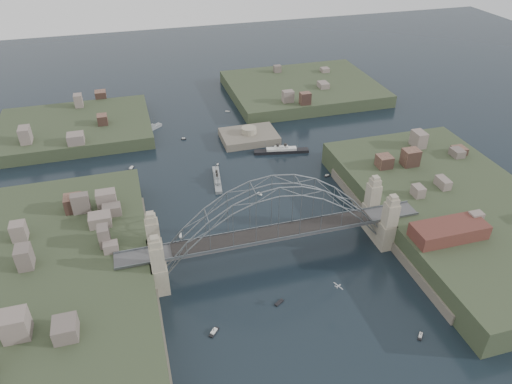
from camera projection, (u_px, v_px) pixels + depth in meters
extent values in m
plane|color=black|center=(274.00, 256.00, 132.42)|extent=(500.00, 500.00, 0.00)
cube|color=#4B4B4E|center=(274.00, 234.00, 128.01)|extent=(84.00, 6.00, 0.70)
cube|color=slate|center=(278.00, 239.00, 125.30)|extent=(84.00, 0.25, 0.50)
cube|color=slate|center=(271.00, 225.00, 130.12)|extent=(84.00, 0.25, 0.50)
cube|color=black|center=(274.00, 232.00, 127.71)|extent=(55.20, 5.20, 0.35)
cube|color=gray|center=(158.00, 265.00, 116.29)|extent=(3.40, 3.40, 17.70)
cube|color=gray|center=(154.00, 240.00, 124.31)|extent=(3.40, 3.40, 17.70)
cube|color=gray|center=(389.00, 222.00, 130.78)|extent=(3.40, 3.40, 17.70)
cube|color=gray|center=(372.00, 202.00, 138.80)|extent=(3.40, 3.40, 17.70)
cube|color=gray|center=(158.00, 267.00, 122.98)|extent=(4.08, 13.80, 8.00)
cube|color=gray|center=(378.00, 226.00, 137.46)|extent=(4.08, 13.80, 8.00)
cube|color=#2E3A23|center=(51.00, 293.00, 117.99)|extent=(50.00, 90.00, 12.00)
cube|color=#5E574A|center=(144.00, 278.00, 123.71)|extent=(6.00, 70.00, 4.00)
cube|color=#2E3A23|center=(455.00, 216.00, 144.65)|extent=(50.00, 90.00, 12.00)
cube|color=#5E574A|center=(389.00, 232.00, 140.03)|extent=(6.00, 70.00, 4.00)
cube|color=#2E3A23|center=(76.00, 132.00, 195.70)|extent=(60.00, 45.00, 9.00)
cube|color=#2E3A23|center=(303.00, 92.00, 231.73)|extent=(70.00, 55.00, 9.50)
cube|color=#5E574A|center=(249.00, 141.00, 191.60)|extent=(22.00, 16.00, 7.00)
cylinder|color=gray|center=(249.00, 130.00, 189.01)|extent=(6.00, 6.00, 2.40)
cube|color=#592D26|center=(449.00, 231.00, 125.80)|extent=(20.00, 8.00, 4.00)
cube|color=#4B4B4E|center=(457.00, 297.00, 118.55)|extent=(4.00, 22.00, 1.40)
cube|color=gray|center=(217.00, 180.00, 164.99)|extent=(4.49, 16.96, 1.49)
cube|color=gray|center=(217.00, 177.00, 164.37)|extent=(2.92, 9.39, 1.12)
cube|color=gray|center=(217.00, 175.00, 163.91)|extent=(1.79, 4.33, 0.75)
cylinder|color=black|center=(217.00, 176.00, 162.57)|extent=(0.81, 0.81, 1.49)
cylinder|color=black|center=(217.00, 172.00, 164.52)|extent=(0.81, 0.81, 1.49)
cylinder|color=slate|center=(218.00, 182.00, 159.48)|extent=(0.15, 0.15, 3.74)
cylinder|color=slate|center=(216.00, 167.00, 167.81)|extent=(0.15, 0.15, 3.74)
cube|color=gray|center=(147.00, 131.00, 196.85)|extent=(13.41, 11.47, 1.55)
cube|color=gray|center=(147.00, 129.00, 196.21)|extent=(7.64, 6.64, 1.17)
cube|color=gray|center=(146.00, 127.00, 195.72)|extent=(3.76, 3.36, 0.78)
cylinder|color=black|center=(144.00, 126.00, 194.60)|extent=(0.77, 0.77, 1.55)
cylinder|color=black|center=(148.00, 124.00, 196.09)|extent=(0.77, 0.77, 1.55)
cylinder|color=slate|center=(138.00, 130.00, 192.26)|extent=(0.16, 0.16, 3.89)
cylinder|color=slate|center=(154.00, 122.00, 198.65)|extent=(0.16, 0.16, 3.89)
cube|color=black|center=(281.00, 152.00, 182.18)|extent=(20.99, 6.68, 1.51)
cube|color=silver|center=(281.00, 149.00, 181.55)|extent=(11.65, 4.23, 1.14)
cube|color=silver|center=(281.00, 147.00, 181.08)|extent=(5.41, 2.51, 0.76)
cylinder|color=black|center=(278.00, 146.00, 180.61)|extent=(1.02, 1.02, 1.51)
cylinder|color=black|center=(285.00, 145.00, 180.83)|extent=(1.02, 1.02, 1.51)
cylinder|color=slate|center=(265.00, 147.00, 180.35)|extent=(0.15, 0.15, 3.79)
cylinder|color=slate|center=(298.00, 145.00, 181.30)|extent=(0.15, 0.15, 3.79)
cube|color=#A7AAAE|center=(338.00, 286.00, 112.74)|extent=(1.49, 0.80, 0.26)
cube|color=#A7AAAE|center=(338.00, 286.00, 112.72)|extent=(1.33, 2.87, 0.06)
cube|color=#A7AAAE|center=(336.00, 287.00, 112.28)|extent=(0.48, 0.92, 0.33)
cube|color=silver|center=(180.00, 235.00, 139.87)|extent=(0.91, 2.34, 0.45)
cube|color=silver|center=(259.00, 194.00, 158.11)|extent=(1.67, 1.81, 0.45)
cube|color=silver|center=(259.00, 193.00, 157.89)|extent=(1.12, 1.18, 0.40)
cylinder|color=black|center=(259.00, 192.00, 157.64)|extent=(0.16, 0.16, 0.70)
cube|color=silver|center=(279.00, 303.00, 117.74)|extent=(2.77, 2.14, 0.45)
cube|color=silver|center=(327.00, 176.00, 167.69)|extent=(2.20, 0.98, 0.45)
cube|color=silver|center=(327.00, 175.00, 167.47)|extent=(1.34, 0.76, 0.40)
cylinder|color=black|center=(327.00, 174.00, 167.22)|extent=(0.16, 0.16, 0.70)
cube|color=silver|center=(131.00, 169.00, 172.08)|extent=(2.34, 3.27, 0.45)
cube|color=silver|center=(131.00, 168.00, 171.85)|extent=(1.63, 2.08, 0.40)
cylinder|color=black|center=(131.00, 167.00, 171.61)|extent=(0.16, 0.16, 0.70)
cube|color=silver|center=(218.00, 165.00, 174.01)|extent=(1.33, 1.88, 0.45)
cube|color=silver|center=(218.00, 164.00, 173.79)|extent=(0.93, 1.19, 0.40)
cylinder|color=black|center=(218.00, 163.00, 173.54)|extent=(0.16, 0.16, 0.70)
cube|color=silver|center=(420.00, 336.00, 109.10)|extent=(2.33, 2.45, 0.45)
cube|color=silver|center=(421.00, 335.00, 108.88)|extent=(1.55, 1.61, 0.40)
cylinder|color=black|center=(421.00, 334.00, 108.63)|extent=(0.16, 0.16, 0.70)
cube|color=silver|center=(184.00, 139.00, 191.42)|extent=(2.06, 0.93, 0.45)
cube|color=silver|center=(184.00, 138.00, 191.20)|extent=(1.26, 0.72, 0.40)
cylinder|color=black|center=(183.00, 137.00, 190.96)|extent=(0.16, 0.16, 0.70)
cube|color=silver|center=(358.00, 206.00, 152.29)|extent=(2.23, 1.36, 0.45)
cube|color=silver|center=(214.00, 332.00, 110.04)|extent=(2.86, 3.00, 0.45)
cube|color=silver|center=(214.00, 331.00, 109.82)|extent=(1.90, 1.97, 0.40)
cylinder|color=black|center=(214.00, 330.00, 109.58)|extent=(0.16, 0.16, 0.70)
cube|color=silver|center=(227.00, 111.00, 214.16)|extent=(1.93, 1.51, 0.45)
cube|color=silver|center=(123.00, 207.00, 151.83)|extent=(1.20, 2.42, 0.45)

